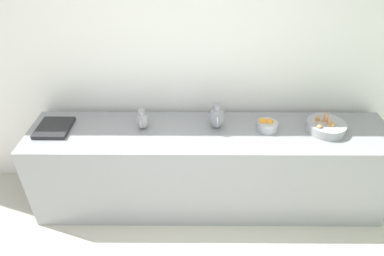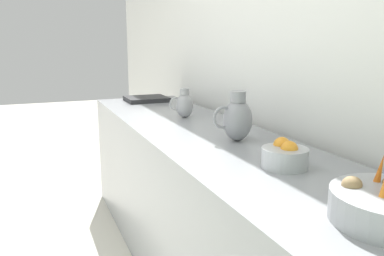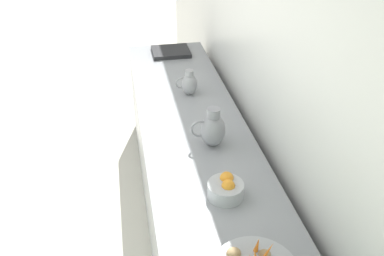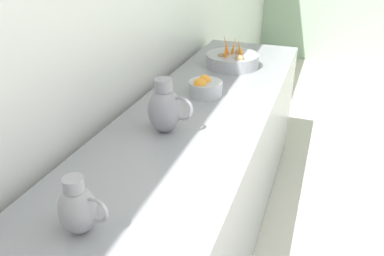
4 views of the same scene
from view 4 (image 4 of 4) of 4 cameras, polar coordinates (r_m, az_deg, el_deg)
name	(u,v)px [view 4 (image 4 of 4)]	position (r m, az deg, el deg)	size (l,w,h in m)	color
prep_counter	(177,218)	(1.94, -2.29, -13.26)	(0.70, 3.40, 0.89)	gray
vegetable_colander	(232,60)	(2.60, 6.07, 10.09)	(0.35, 0.35, 0.22)	#9EA0A5
orange_bowl	(205,87)	(2.12, 1.94, 6.13)	(0.19, 0.19, 0.11)	#ADAFB5
metal_pitcher_tall	(165,108)	(1.71, -4.10, 2.95)	(0.21, 0.15, 0.25)	gray
metal_pitcher_short	(78,208)	(1.21, -16.69, -11.41)	(0.17, 0.12, 0.20)	#939399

